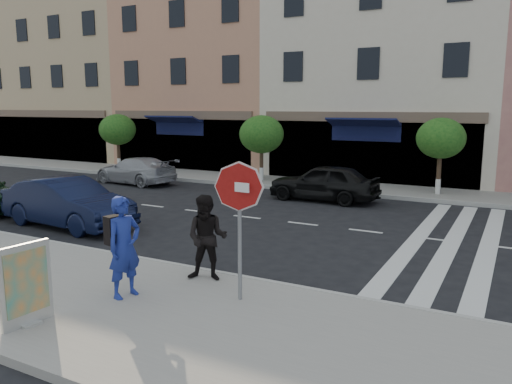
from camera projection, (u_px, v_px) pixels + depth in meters
name	position (u px, v px, depth m)	size (l,w,h in m)	color
ground	(239.00, 257.00, 12.11)	(120.00, 120.00, 0.00)	black
sidewalk_near	(132.00, 309.00, 8.83)	(60.00, 4.50, 0.15)	gray
sidewalk_far	(366.00, 189.00, 21.65)	(60.00, 3.00, 0.15)	gray
building_west_far	(93.00, 73.00, 36.08)	(12.00, 9.00, 12.00)	tan
building_west_mid	(222.00, 51.00, 30.80)	(10.00, 9.00, 14.00)	tan
building_centre	(392.00, 70.00, 26.18)	(11.00, 9.00, 11.00)	beige
street_tree_wa	(118.00, 130.00, 27.60)	(2.00, 2.00, 3.05)	#473323
street_tree_wb	(262.00, 135.00, 23.42)	(2.10, 2.10, 3.06)	#473323
street_tree_c	(441.00, 139.00, 19.70)	(1.90, 1.90, 3.04)	#473323
stop_sign	(239.00, 200.00, 8.78)	(0.89, 0.13, 2.53)	gray
photographer	(124.00, 247.00, 9.09)	(0.69, 0.45, 1.88)	navy
walker	(207.00, 238.00, 9.99)	(0.85, 0.66, 1.74)	black
poster_board	(26.00, 286.00, 7.93)	(0.34, 0.88, 1.34)	beige
car_near_mid	(68.00, 203.00, 15.10)	(1.57, 4.52, 1.49)	black
car_far_left	(135.00, 170.00, 23.57)	(1.76, 4.34, 1.26)	#A3A3A8
car_far_mid	(324.00, 182.00, 19.28)	(1.70, 4.23, 1.44)	black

